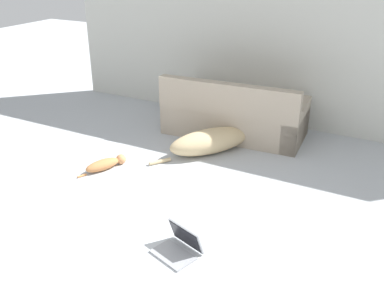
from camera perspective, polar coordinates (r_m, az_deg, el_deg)
wall_back at (r=5.97m, az=11.24°, el=13.69°), size 6.45×0.06×2.40m
couch at (r=5.71m, az=5.60°, el=3.67°), size 1.87×0.94×0.80m
dog at (r=5.27m, az=3.63°, el=0.65°), size 1.07×1.38×0.32m
cat at (r=4.96m, az=-11.42°, el=-2.62°), size 0.32×0.59×0.12m
laptop_open at (r=3.62m, az=-1.55°, el=-13.16°), size 0.43×0.40×0.23m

